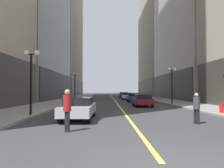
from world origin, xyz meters
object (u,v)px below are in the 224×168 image
at_px(street_lamp_left_far, 75,81).
at_px(car_white, 127,96).
at_px(street_lamp_left_near, 31,68).
at_px(street_lamp_right_mid, 172,78).
at_px(fire_hydrant_right, 222,109).
at_px(car_maroon, 142,100).
at_px(car_blue, 133,97).
at_px(pedestrian_with_orange_bag, 197,106).
at_px(pedestrian_in_red_jacket, 67,107).
at_px(car_navy, 123,95).
at_px(car_silver, 79,107).

bearing_deg(street_lamp_left_far, car_white, 35.43).
relative_size(street_lamp_left_near, street_lamp_right_mid, 1.00).
bearing_deg(street_lamp_right_mid, fire_hydrant_right, -87.07).
xyz_separation_m(car_maroon, car_blue, (0.18, 9.65, 0.00)).
xyz_separation_m(car_maroon, car_white, (-0.09, 16.74, 0.00)).
bearing_deg(car_blue, fire_hydrant_right, -76.18).
bearing_deg(fire_hydrant_right, street_lamp_left_far, 126.39).
height_order(pedestrian_with_orange_bag, pedestrian_in_red_jacket, pedestrian_in_red_jacket).
relative_size(car_maroon, car_white, 0.98).
distance_m(car_maroon, car_navy, 24.31).
relative_size(car_blue, street_lamp_left_near, 1.10).
distance_m(car_silver, pedestrian_in_red_jacket, 3.91).
height_order(car_white, street_lamp_right_mid, street_lamp_right_mid).
bearing_deg(car_navy, street_lamp_left_near, -104.90).
xyz_separation_m(pedestrian_in_red_jacket, street_lamp_right_mid, (9.43, 15.61, 2.20)).
bearing_deg(street_lamp_right_mid, car_white, 105.39).
height_order(car_navy, street_lamp_left_far, street_lamp_left_far).
relative_size(car_white, car_navy, 0.88).
relative_size(car_silver, car_maroon, 1.11).
height_order(pedestrian_in_red_jacket, street_lamp_left_far, street_lamp_left_far).
bearing_deg(car_silver, car_white, 78.29).
relative_size(car_blue, pedestrian_in_red_jacket, 2.69).
height_order(car_navy, pedestrian_with_orange_bag, pedestrian_with_orange_bag).
xyz_separation_m(car_white, street_lamp_left_far, (-8.79, -6.26, 2.54)).
distance_m(car_blue, car_white, 7.10).
bearing_deg(car_navy, car_white, -89.32).
xyz_separation_m(car_white, pedestrian_in_red_jacket, (-5.43, -30.15, 0.34)).
height_order(car_maroon, car_blue, same).
height_order(pedestrian_in_red_jacket, fire_hydrant_right, pedestrian_in_red_jacket).
bearing_deg(car_maroon, pedestrian_in_red_jacket, -112.34).
bearing_deg(pedestrian_in_red_jacket, street_lamp_left_near, 123.96).
height_order(car_maroon, fire_hydrant_right, car_maroon).
bearing_deg(street_lamp_left_near, street_lamp_left_far, 90.00).
relative_size(car_navy, street_lamp_left_far, 1.07).
bearing_deg(car_blue, car_maroon, -91.10).
height_order(car_maroon, car_white, same).
relative_size(car_silver, pedestrian_with_orange_bag, 2.80).
bearing_deg(street_lamp_left_far, pedestrian_with_orange_bag, -66.10).
bearing_deg(street_lamp_left_near, car_navy, 75.10).
height_order(pedestrian_with_orange_bag, fire_hydrant_right, pedestrian_with_orange_bag).
distance_m(car_silver, street_lamp_left_far, 20.44).
height_order(car_blue, street_lamp_left_far, street_lamp_left_far).
relative_size(car_navy, fire_hydrant_right, 5.90).
distance_m(car_silver, car_maroon, 11.01).
relative_size(pedestrian_in_red_jacket, street_lamp_right_mid, 0.41).
xyz_separation_m(car_maroon, pedestrian_in_red_jacket, (-5.51, -13.42, 0.34)).
xyz_separation_m(car_silver, car_white, (5.44, 26.26, -0.00)).
height_order(car_silver, car_maroon, same).
bearing_deg(car_maroon, car_blue, 88.90).
xyz_separation_m(pedestrian_in_red_jacket, street_lamp_left_far, (-3.37, 23.89, 2.20)).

